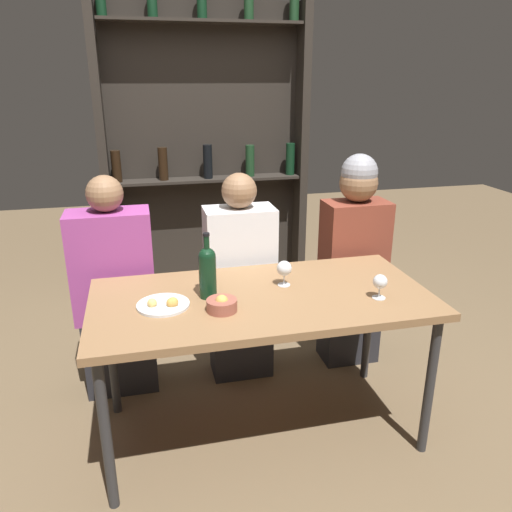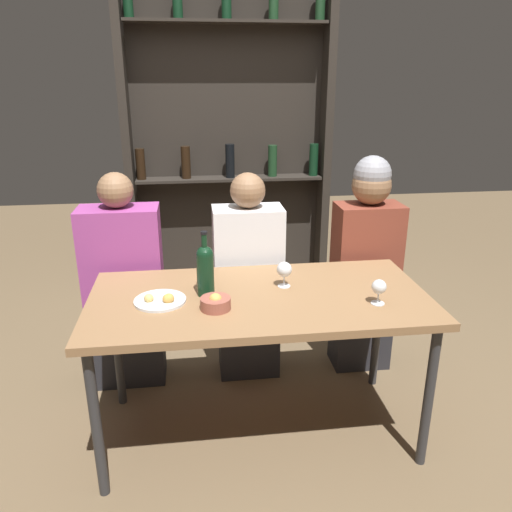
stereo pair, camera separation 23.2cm
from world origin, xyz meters
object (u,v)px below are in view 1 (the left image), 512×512
Objects in this scene: wine_glass_0 at (284,269)px; snack_bowl at (222,305)px; wine_bottle at (207,270)px; seated_person_center at (240,285)px; food_plate_0 at (164,304)px; seated_person_left at (115,295)px; seated_person_right at (353,263)px; wine_glass_1 at (380,282)px.

snack_bowl is at bearing -148.91° from wine_glass_0.
wine_bottle is 0.25× the size of seated_person_center.
food_plate_0 is (-0.57, -0.10, -0.07)m from wine_glass_0.
wine_bottle is 0.38m from wine_glass_0.
wine_bottle is at bearing -49.29° from seated_person_left.
wine_glass_0 is at bearing 10.41° from food_plate_0.
seated_person_left is (-0.44, 0.51, -0.30)m from wine_bottle.
snack_bowl is 0.73m from seated_person_center.
food_plate_0 is 0.75m from seated_person_center.
snack_bowl is 0.10× the size of seated_person_right.
seated_person_left is at bearing 130.71° from wine_bottle.
seated_person_right reaches higher than wine_bottle.
seated_person_left is at bearing 180.00° from seated_person_center.
food_plate_0 is at bearing -67.37° from seated_person_left.
seated_person_center is at bearing 0.00° from seated_person_left.
snack_bowl is at bearing 176.92° from wine_glass_1.
wine_glass_0 is 0.96m from seated_person_left.
seated_person_center is at bearing 72.04° from snack_bowl.
wine_bottle reaches higher than wine_glass_0.
wine_glass_1 is at bearing -54.86° from seated_person_center.
food_plate_0 is 1.27m from seated_person_right.
wine_bottle is 0.73m from seated_person_left.
food_plate_0 is at bearing -169.59° from wine_glass_0.
seated_person_right is at bearing 26.45° from food_plate_0.
seated_person_center reaches higher than food_plate_0.
seated_person_center is (0.45, 0.56, -0.19)m from food_plate_0.
wine_bottle is at bearing -172.76° from wine_glass_0.
seated_person_left reaches higher than wine_glass_1.
wine_bottle is at bearing 103.06° from snack_bowl.
food_plate_0 is 0.19× the size of seated_person_left.
seated_person_left reaches higher than wine_bottle.
food_plate_0 is at bearing 171.88° from wine_glass_1.
seated_person_center reaches higher than snack_bowl.
snack_bowl is 0.11× the size of seated_person_left.
wine_glass_0 is at bearing -75.45° from seated_person_center.
wine_glass_1 is 0.96m from food_plate_0.
snack_bowl is 0.84m from seated_person_left.
wine_bottle is 2.45× the size of wine_glass_0.
wine_glass_0 is 0.75m from seated_person_right.
wine_bottle is at bearing 165.48° from wine_glass_1.
seated_person_left is 0.95× the size of seated_person_right.
wine_bottle reaches higher than snack_bowl.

